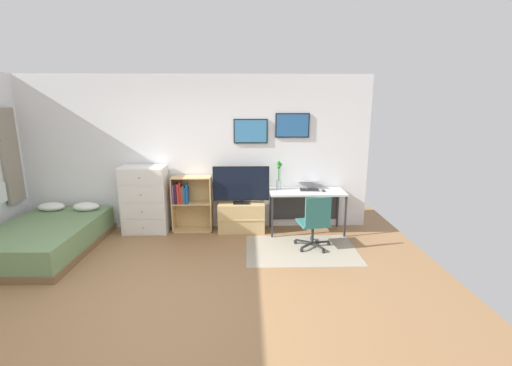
{
  "coord_description": "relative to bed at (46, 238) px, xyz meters",
  "views": [
    {
      "loc": [
        0.91,
        -3.74,
        2.22
      ],
      "look_at": [
        1.04,
        1.5,
        1.02
      ],
      "focal_mm": 24.62,
      "sensor_mm": 36.0,
      "label": 1
    }
  ],
  "objects": [
    {
      "name": "bamboo_vase",
      "position": [
        3.62,
        0.89,
        0.76
      ],
      "size": [
        0.1,
        0.09,
        0.51
      ],
      "color": "silver",
      "rests_on": "desk"
    },
    {
      "name": "television",
      "position": [
        2.96,
        0.79,
        0.62
      ],
      "size": [
        0.97,
        0.16,
        0.66
      ],
      "color": "black",
      "rests_on": "tv_stand"
    },
    {
      "name": "bed",
      "position": [
        0.0,
        0.0,
        0.0
      ],
      "size": [
        1.38,
        2.05,
        0.56
      ],
      "rotation": [
        0.0,
        0.0,
        -0.02
      ],
      "color": "brown",
      "rests_on": "ground_plane"
    },
    {
      "name": "ground_plane",
      "position": [
        2.17,
        -1.36,
        -0.22
      ],
      "size": [
        7.2,
        7.2,
        0.0
      ],
      "primitive_type": "plane",
      "color": "#936B44"
    },
    {
      "name": "laptop",
      "position": [
        4.15,
        0.85,
        0.58
      ],
      "size": [
        0.37,
        0.39,
        0.15
      ],
      "rotation": [
        0.0,
        0.0,
        -0.05
      ],
      "color": "#B7B7BC",
      "rests_on": "desk"
    },
    {
      "name": "area_rug",
      "position": [
        3.9,
        -0.05,
        -0.22
      ],
      "size": [
        1.7,
        1.2,
        0.01
      ],
      "primitive_type": "cube",
      "color": "#9E937F",
      "rests_on": "ground_plane"
    },
    {
      "name": "office_chair",
      "position": [
        4.11,
        -0.02,
        0.24
      ],
      "size": [
        0.58,
        0.58,
        0.86
      ],
      "rotation": [
        0.0,
        0.0,
        0.16
      ],
      "color": "#232326",
      "rests_on": "ground_plane"
    },
    {
      "name": "wall_back_with_posters",
      "position": [
        2.19,
        1.07,
        1.14
      ],
      "size": [
        6.12,
        0.09,
        2.7
      ],
      "color": "white",
      "rests_on": "ground_plane"
    },
    {
      "name": "dresser",
      "position": [
        1.3,
        0.8,
        0.37
      ],
      "size": [
        0.76,
        0.46,
        1.17
      ],
      "color": "white",
      "rests_on": "ground_plane"
    },
    {
      "name": "desk",
      "position": [
        4.1,
        0.81,
        0.38
      ],
      "size": [
        1.29,
        0.56,
        0.74
      ],
      "color": "silver",
      "rests_on": "ground_plane"
    },
    {
      "name": "tv_stand",
      "position": [
        2.96,
        0.81,
        0.03
      ],
      "size": [
        0.81,
        0.41,
        0.51
      ],
      "color": "tan",
      "rests_on": "ground_plane"
    },
    {
      "name": "bookshelf",
      "position": [
        2.04,
        0.87,
        0.34
      ],
      "size": [
        0.68,
        0.3,
        0.98
      ],
      "color": "tan",
      "rests_on": "ground_plane"
    },
    {
      "name": "computer_mouse",
      "position": [
        4.38,
        0.7,
        0.54
      ],
      "size": [
        0.06,
        0.1,
        0.03
      ],
      "primitive_type": "ellipsoid",
      "color": "#262628",
      "rests_on": "desk"
    }
  ]
}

